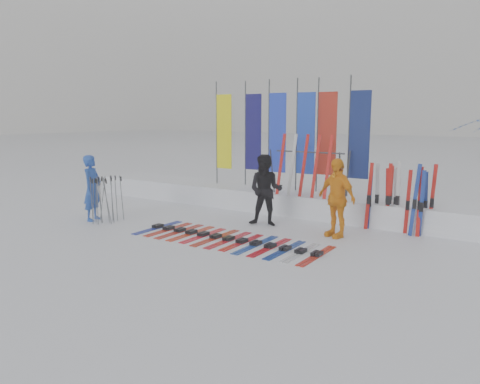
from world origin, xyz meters
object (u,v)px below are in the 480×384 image
Objects in this scene: person_black at (266,190)px; ski_row at (228,239)px; person_blue at (92,188)px; person_yellow at (336,198)px; ski_rack at (309,167)px.

person_black is 1.92m from ski_row.
ski_row is (4.16, 0.29, -0.83)m from person_blue.
person_yellow is 0.89× the size of ski_rack.
person_blue is 4.26m from ski_row.
person_black is 1.91m from person_yellow.
person_blue is at bearing -175.98° from ski_row.
person_blue is 5.81m from ski_rack.
person_blue is 6.32m from person_yellow.
ski_row is (-1.86, -1.63, -0.87)m from person_yellow.
ski_rack is at bearing -73.45° from person_blue.
person_black is at bearing -107.21° from ski_rack.
ski_row is at bearing -116.79° from person_yellow.
person_black is (4.12, 2.01, 0.03)m from person_blue.
person_yellow reaches higher than person_black.
ski_row is at bearing -106.94° from person_blue.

